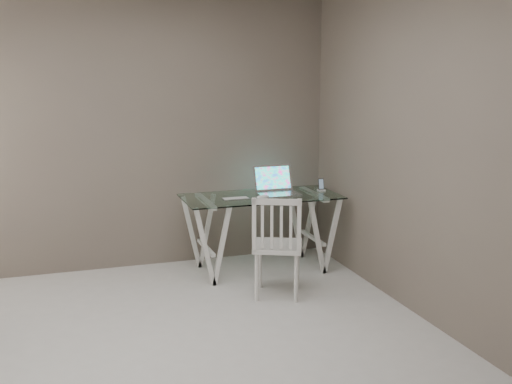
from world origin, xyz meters
TOP-DOWN VIEW (x-y plane):
  - room at (-0.06, 0.02)m, footprint 4.50×4.52m
  - desk at (1.16, 1.72)m, footprint 1.50×0.70m
  - chair at (1.05, 0.96)m, footprint 0.54×0.54m
  - laptop at (1.34, 1.77)m, footprint 0.39×0.36m
  - keyboard at (0.89, 1.66)m, footprint 0.25×0.11m
  - mouse at (1.13, 1.57)m, footprint 0.12×0.07m
  - phone_dock at (1.81, 1.76)m, footprint 0.07×0.07m

SIDE VIEW (x-z plane):
  - desk at x=1.16m, z-range 0.01..0.76m
  - chair at x=1.05m, z-range 0.05..0.95m
  - keyboard at x=0.89m, z-range 0.75..0.75m
  - mouse at x=1.13m, z-range 0.75..0.78m
  - phone_dock at x=1.81m, z-range 0.72..0.84m
  - laptop at x=1.34m, z-range 0.68..0.94m
  - room at x=-0.06m, z-range 0.36..3.07m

